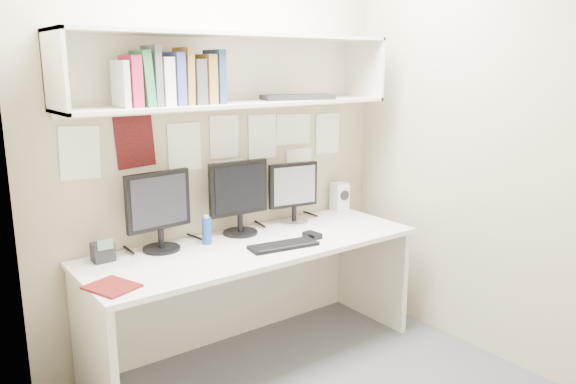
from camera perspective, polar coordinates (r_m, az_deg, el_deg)
wall_back at (r=3.46m, az=-6.80°, el=5.26°), size 2.40×0.02×2.60m
wall_front at (r=2.02m, az=22.86°, el=-1.11°), size 2.40×0.02×2.60m
wall_left at (r=2.09m, az=-21.73°, el=-0.54°), size 0.02×2.00×2.60m
wall_right at (r=3.55m, az=19.01°, el=4.83°), size 0.02×2.00×2.60m
desk at (r=3.43m, az=-3.40°, el=-11.02°), size 2.00×0.70×0.73m
overhead_hutch at (r=3.31m, az=-5.76°, el=12.23°), size 2.00×0.38×0.40m
pinned_papers at (r=3.47m, az=-6.73°, el=4.43°), size 1.92×0.01×0.48m
monitor_left at (r=3.20m, az=-13.00°, el=-1.55°), size 0.39×0.21×0.45m
monitor_center at (r=3.43m, az=-5.01°, el=-0.25°), size 0.39×0.21×0.45m
monitor_right at (r=3.67m, az=0.54°, el=0.24°), size 0.34×0.19×0.40m
keyboard at (r=3.22m, az=-0.48°, el=-5.46°), size 0.42×0.20×0.02m
mouse at (r=3.39m, az=2.48°, el=-4.42°), size 0.08×0.11×0.03m
speaker at (r=4.00m, az=5.26°, el=-0.49°), size 0.11×0.12×0.20m
blue_bottle at (r=3.29m, az=-8.25°, el=-3.87°), size 0.06×0.06×0.17m
maroon_notebook at (r=2.78m, az=-17.45°, el=-9.17°), size 0.25×0.28×0.01m
desk_phone at (r=3.15m, az=-18.28°, el=-5.79°), size 0.11×0.10×0.13m
book_stack at (r=3.06m, az=-11.78°, el=11.13°), size 0.57×0.19×0.31m
hutch_tray at (r=3.49m, az=0.98°, el=9.62°), size 0.47×0.28×0.03m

